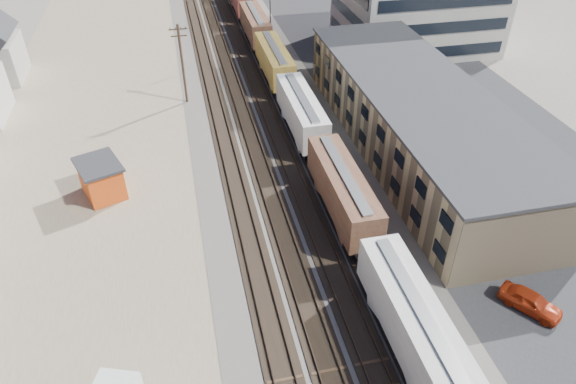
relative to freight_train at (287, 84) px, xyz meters
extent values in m
plane|color=#6B6356|center=(-3.80, -38.55, -2.79)|extent=(300.00, 300.00, 0.00)
cube|color=#4C4742|center=(-3.80, 11.45, -2.76)|extent=(18.00, 200.00, 0.06)
cube|color=#807158|center=(-23.80, 1.45, -2.78)|extent=(24.00, 180.00, 0.03)
cube|color=#232326|center=(18.20, -3.55, -2.77)|extent=(26.00, 120.00, 0.04)
cube|color=black|center=(-8.80, 11.45, -2.69)|extent=(2.60, 200.00, 0.08)
cube|color=#38281E|center=(-9.52, 11.45, -2.57)|extent=(0.08, 200.00, 0.16)
cube|color=#38281E|center=(-8.08, 11.45, -2.57)|extent=(0.08, 200.00, 0.16)
cube|color=black|center=(-5.80, 11.45, -2.69)|extent=(2.60, 200.00, 0.08)
cube|color=#38281E|center=(-6.52, 11.45, -2.57)|extent=(0.08, 200.00, 0.16)
cube|color=#38281E|center=(-5.08, 11.45, -2.57)|extent=(0.08, 200.00, 0.16)
cube|color=black|center=(-2.80, 11.45, -2.69)|extent=(2.60, 200.00, 0.08)
cube|color=#38281E|center=(-3.52, 11.45, -2.57)|extent=(0.08, 200.00, 0.16)
cube|color=#38281E|center=(-2.08, 11.45, -2.57)|extent=(0.08, 200.00, 0.16)
cube|color=black|center=(0.00, 11.45, -2.69)|extent=(2.60, 200.00, 0.08)
cube|color=#38281E|center=(-0.72, 11.45, -2.57)|extent=(0.08, 200.00, 0.16)
cube|color=#38281E|center=(0.72, 11.45, -2.57)|extent=(0.08, 200.00, 0.16)
cube|color=black|center=(0.00, -32.93, -2.04)|extent=(2.20, 2.20, 0.90)
cube|color=#B7B5AB|center=(0.00, -38.00, 0.11)|extent=(3.00, 13.34, 3.40)
cube|color=#B7B7B2|center=(0.00, -38.00, 1.89)|extent=(0.90, 12.32, 0.16)
cube|color=black|center=(0.00, -27.88, -2.04)|extent=(2.20, 2.20, 0.90)
cube|color=black|center=(0.00, -17.73, -2.04)|extent=(2.20, 2.20, 0.90)
cube|color=#4F2922|center=(0.00, -22.80, 0.11)|extent=(3.00, 13.34, 3.40)
cube|color=#B7B7B2|center=(0.00, -22.80, 1.89)|extent=(0.90, 12.32, 0.16)
cube|color=black|center=(0.00, -12.68, -2.04)|extent=(2.20, 2.20, 0.90)
cube|color=black|center=(0.00, -2.53, -2.04)|extent=(2.20, 2.20, 0.90)
cube|color=#B7B5AB|center=(0.00, -7.60, 0.11)|extent=(3.00, 13.34, 3.40)
cube|color=#B7B7B2|center=(0.00, -7.60, 1.89)|extent=(0.90, 12.32, 0.16)
cube|color=black|center=(0.00, 2.52, -2.04)|extent=(2.20, 2.20, 0.90)
cube|color=black|center=(0.00, 12.67, -2.04)|extent=(2.20, 2.20, 0.90)
cube|color=olive|center=(0.00, 7.60, 0.11)|extent=(3.00, 13.34, 3.40)
cube|color=#B7B7B2|center=(0.00, 7.60, 1.89)|extent=(0.90, 12.33, 0.16)
cube|color=black|center=(0.00, 17.72, -2.04)|extent=(2.20, 2.20, 0.90)
cube|color=black|center=(0.00, 27.88, -2.04)|extent=(2.20, 2.20, 0.90)
cube|color=#4F2922|center=(0.00, 22.80, 0.11)|extent=(3.00, 13.34, 3.40)
cube|color=#B7B7B2|center=(0.00, 22.80, 1.89)|extent=(0.90, 12.32, 0.16)
cube|color=black|center=(0.00, 32.92, -2.04)|extent=(2.20, 2.20, 0.90)
cube|color=black|center=(0.00, 43.07, -2.04)|extent=(2.20, 2.20, 0.90)
cube|color=tan|center=(11.20, -13.55, 0.71)|extent=(12.00, 40.00, 7.00)
cube|color=#2D2D30|center=(11.20, -13.55, 4.31)|extent=(12.40, 40.40, 0.30)
cube|color=black|center=(5.15, -13.55, -0.59)|extent=(0.12, 36.00, 1.20)
cube|color=black|center=(5.15, -13.55, 2.41)|extent=(0.12, 36.00, 1.20)
cube|color=black|center=(24.20, 7.40, 6.21)|extent=(20.00, 0.12, 16.00)
cylinder|color=#382619|center=(-12.30, 3.45, 2.21)|extent=(0.32, 0.32, 10.00)
cube|color=#382619|center=(-12.30, 3.45, 6.61)|extent=(2.20, 0.14, 0.14)
cube|color=#382619|center=(-12.30, 3.45, 5.81)|extent=(1.90, 0.14, 0.14)
cylinder|color=black|center=(-11.70, 3.45, 6.76)|extent=(0.08, 0.08, 0.22)
cube|color=#D94C14|center=(-21.42, -14.71, -1.15)|extent=(4.61, 5.25, 3.28)
cube|color=#2D2D30|center=(-21.42, -14.71, 0.59)|extent=(5.17, 5.81, 0.27)
cube|color=black|center=(-19.84, -14.11, -1.05)|extent=(0.49, 1.06, 1.09)
imported|color=#A0290E|center=(10.22, -36.68, -2.02)|extent=(4.05, 4.77, 1.54)
imported|color=navy|center=(19.09, 8.46, -2.09)|extent=(4.62, 5.55, 1.41)
imported|color=white|center=(25.24, 17.42, -2.00)|extent=(3.21, 5.02, 1.59)
camera|label=1|loc=(-12.91, -57.66, 26.96)|focal=32.00mm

